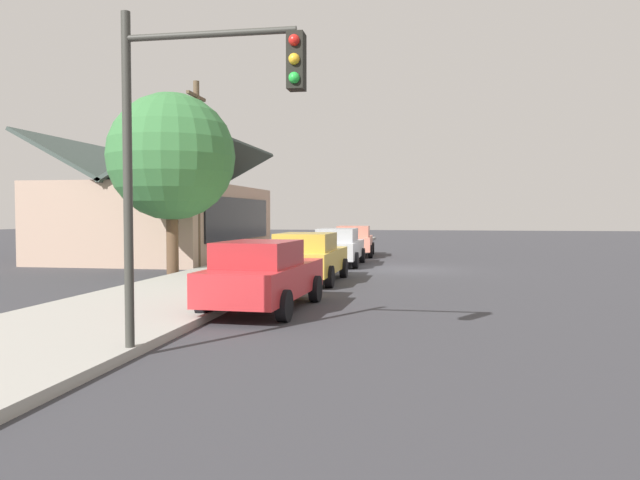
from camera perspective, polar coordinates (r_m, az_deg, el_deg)
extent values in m
plane|color=#38383D|center=(24.11, 7.91, -2.77)|extent=(120.00, 120.00, 0.00)
cube|color=#A3A099|center=(24.93, -5.08, -2.40)|extent=(60.00, 4.20, 0.16)
cube|color=red|center=(13.79, -5.24, -3.81)|extent=(4.65, 1.92, 0.70)
cube|color=#A9272B|center=(13.30, -5.85, -1.32)|extent=(2.26, 1.60, 0.56)
cylinder|color=black|center=(15.43, -6.65, -4.46)|extent=(0.67, 0.25, 0.66)
cylinder|color=black|center=(14.96, -0.44, -4.66)|extent=(0.67, 0.25, 0.66)
cylinder|color=black|center=(12.81, -10.84, -5.90)|extent=(0.67, 0.25, 0.66)
cylinder|color=black|center=(12.24, -3.43, -6.25)|extent=(0.67, 0.25, 0.66)
cube|color=gold|center=(19.44, -1.05, -1.98)|extent=(4.80, 1.90, 0.70)
cube|color=gold|center=(18.94, -1.34, -0.19)|extent=(2.31, 1.65, 0.56)
cylinder|color=black|center=(21.11, -2.72, -2.59)|extent=(0.66, 0.23, 0.66)
cylinder|color=black|center=(20.77, 2.27, -2.67)|extent=(0.66, 0.23, 0.66)
cylinder|color=black|center=(18.25, -4.83, -3.38)|extent=(0.66, 0.23, 0.66)
cylinder|color=black|center=(17.86, 0.92, -3.50)|extent=(0.66, 0.23, 0.66)
cube|color=silver|center=(25.76, 1.81, -0.90)|extent=(4.79, 1.77, 0.70)
cube|color=#A0A2A6|center=(25.26, 1.67, 0.47)|extent=(2.31, 1.54, 0.56)
cylinder|color=black|center=(27.37, 0.42, -1.43)|extent=(0.66, 0.23, 0.66)
cylinder|color=black|center=(27.16, 4.03, -1.47)|extent=(0.66, 0.23, 0.66)
cylinder|color=black|center=(24.45, -0.66, -1.90)|extent=(0.66, 0.23, 0.66)
cylinder|color=black|center=(24.22, 3.38, -1.94)|extent=(0.66, 0.23, 0.66)
cube|color=#EA8C75|center=(31.42, 3.25, -0.30)|extent=(4.65, 2.07, 0.70)
cube|color=tan|center=(30.94, 3.21, 0.83)|extent=(2.27, 1.72, 0.56)
cylinder|color=black|center=(32.90, 1.82, -0.78)|extent=(0.67, 0.26, 0.66)
cylinder|color=black|center=(32.80, 4.98, -0.80)|extent=(0.67, 0.26, 0.66)
cylinder|color=black|center=(30.10, 1.38, -1.08)|extent=(0.67, 0.26, 0.66)
cylinder|color=black|center=(29.99, 4.82, -1.10)|extent=(0.67, 0.26, 0.66)
cube|color=tan|center=(31.06, -14.50, 1.65)|extent=(12.01, 7.74, 3.58)
cube|color=black|center=(29.66, -7.60, 2.01)|extent=(9.61, 0.08, 2.00)
cube|color=#3F4C47|center=(30.41, -11.21, 6.98)|extent=(12.61, 4.17, 2.32)
cube|color=#3F4C47|center=(32.00, -17.74, 6.68)|extent=(12.61, 4.17, 2.32)
cylinder|color=brown|center=(22.60, -13.85, 0.66)|extent=(0.44, 0.44, 3.01)
sphere|color=#38753D|center=(22.69, -13.92, 7.68)|extent=(4.62, 4.62, 4.62)
cylinder|color=#383833|center=(9.52, -17.78, 4.86)|extent=(0.14, 0.14, 5.20)
cylinder|color=#383833|center=(9.36, -10.51, 18.66)|extent=(0.10, 2.60, 0.10)
cube|color=black|center=(8.89, -2.26, 16.57)|extent=(0.28, 0.24, 0.80)
sphere|color=red|center=(8.82, -2.48, 18.44)|extent=(0.16, 0.16, 0.16)
sphere|color=yellow|center=(8.75, -2.47, 16.80)|extent=(0.16, 0.16, 0.16)
sphere|color=green|center=(8.69, -2.47, 15.14)|extent=(0.16, 0.16, 0.16)
cylinder|color=brown|center=(24.71, -11.60, 6.04)|extent=(0.24, 0.24, 7.50)
cube|color=brown|center=(25.11, -11.67, 13.23)|extent=(1.80, 0.12, 0.12)
cylinder|color=red|center=(16.52, -7.86, -3.64)|extent=(0.22, 0.22, 0.55)
sphere|color=red|center=(16.48, -7.87, -2.45)|extent=(0.18, 0.18, 0.18)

